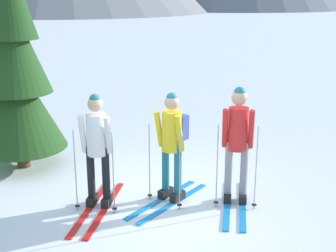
% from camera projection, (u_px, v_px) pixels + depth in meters
% --- Properties ---
extents(ground_plane, '(400.00, 400.00, 0.00)m').
position_uv_depth(ground_plane, '(160.00, 201.00, 6.87)').
color(ground_plane, white).
extents(skier_in_white, '(0.65, 1.81, 1.65)m').
position_uv_depth(skier_in_white, '(97.00, 148.00, 6.47)').
color(skier_in_white, red).
rests_on(skier_in_white, ground).
extents(skier_in_yellow, '(1.26, 1.46, 1.62)m').
position_uv_depth(skier_in_yellow, '(172.00, 141.00, 6.68)').
color(skier_in_yellow, '#1E84D1').
rests_on(skier_in_yellow, ground).
extents(skier_in_red, '(0.62, 1.65, 1.72)m').
position_uv_depth(skier_in_red, '(238.00, 139.00, 6.58)').
color(skier_in_red, '#1E84D1').
rests_on(skier_in_red, ground).
extents(pine_tree_mid, '(1.55, 1.55, 3.76)m').
position_uv_depth(pine_tree_mid, '(15.00, 70.00, 7.74)').
color(pine_tree_mid, '#51381E').
rests_on(pine_tree_mid, ground).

